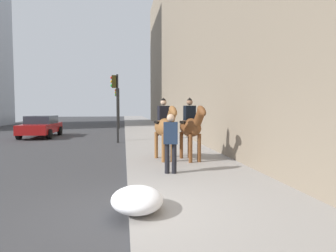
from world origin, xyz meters
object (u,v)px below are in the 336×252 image
object	(u,v)px
mounted_horse_near	(165,126)
mounted_horse_far	(191,126)
traffic_light_near_curb	(116,97)
car_near_lane	(41,126)
traffic_light_far_curb	(118,102)
pedestrian_greeting	(171,139)

from	to	relation	value
mounted_horse_near	mounted_horse_far	bearing A→B (deg)	67.26
mounted_horse_near	traffic_light_near_curb	bearing A→B (deg)	-173.61
car_near_lane	traffic_light_near_curb	bearing A→B (deg)	53.52
traffic_light_far_curb	mounted_horse_near	bearing A→B (deg)	-173.60
mounted_horse_far	car_near_lane	distance (m)	13.20
traffic_light_far_curb	traffic_light_near_curb	bearing A→B (deg)	-179.45
pedestrian_greeting	traffic_light_far_curb	xyz separation A→B (m)	(19.76, 1.85, 1.44)
mounted_horse_far	mounted_horse_near	bearing A→B (deg)	-112.32
traffic_light_near_curb	pedestrian_greeting	bearing A→B (deg)	-168.49
pedestrian_greeting	traffic_light_near_curb	size ratio (longest dim) A/B	0.44
pedestrian_greeting	car_near_lane	world-z (taller)	pedestrian_greeting
mounted_horse_near	pedestrian_greeting	size ratio (longest dim) A/B	1.31
mounted_horse_near	pedestrian_greeting	distance (m)	2.15
mounted_horse_near	traffic_light_far_curb	world-z (taller)	traffic_light_far_curb
mounted_horse_far	car_near_lane	xyz separation A→B (m)	(10.60, 7.84, -0.59)
mounted_horse_far	traffic_light_near_curb	bearing A→B (deg)	-166.72
mounted_horse_far	pedestrian_greeting	bearing A→B (deg)	-37.53
mounted_horse_near	pedestrian_greeting	bearing A→B (deg)	-13.03
car_near_lane	traffic_light_near_curb	distance (m)	6.67
car_near_lane	pedestrian_greeting	bearing A→B (deg)	29.95
car_near_lane	traffic_light_near_curb	size ratio (longest dim) A/B	1.15
mounted_horse_near	mounted_horse_far	world-z (taller)	mounted_horse_far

